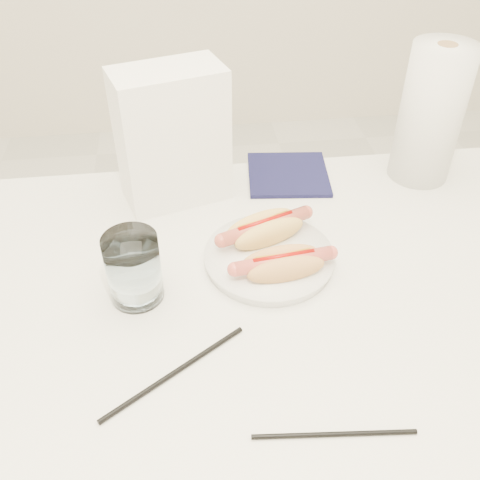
{
  "coord_description": "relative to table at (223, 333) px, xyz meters",
  "views": [
    {
      "loc": [
        -0.04,
        -0.56,
        1.34
      ],
      "look_at": [
        0.04,
        0.07,
        0.82
      ],
      "focal_mm": 40.6,
      "sensor_mm": 36.0,
      "label": 1
    }
  ],
  "objects": [
    {
      "name": "table",
      "position": [
        0.0,
        0.0,
        0.0
      ],
      "size": [
        1.2,
        0.8,
        0.75
      ],
      "color": "white",
      "rests_on": "ground"
    },
    {
      "name": "water_glass",
      "position": [
        -0.13,
        0.04,
        0.12
      ],
      "size": [
        0.08,
        0.08,
        0.11
      ],
      "primitive_type": "cylinder",
      "color": "white",
      "rests_on": "table"
    },
    {
      "name": "hotdog_right",
      "position": [
        0.1,
        0.04,
        0.1
      ],
      "size": [
        0.16,
        0.07,
        0.04
      ],
      "rotation": [
        0.0,
        0.0,
        0.13
      ],
      "color": "#DE9C56",
      "rests_on": "plate"
    },
    {
      "name": "navy_napkin",
      "position": [
        0.17,
        0.34,
        0.06
      ],
      "size": [
        0.17,
        0.17,
        0.01
      ],
      "primitive_type": "cube",
      "rotation": [
        0.0,
        0.0,
        -0.1
      ],
      "color": "#101134",
      "rests_on": "table"
    },
    {
      "name": "paper_towel_roll",
      "position": [
        0.43,
        0.32,
        0.19
      ],
      "size": [
        0.12,
        0.12,
        0.26
      ],
      "primitive_type": "cylinder",
      "rotation": [
        0.0,
        0.0,
        0.02
      ],
      "color": "white",
      "rests_on": "table"
    },
    {
      "name": "chopstick_far",
      "position": [
        0.11,
        -0.23,
        0.06
      ],
      "size": [
        0.2,
        0.02,
        0.01
      ],
      "primitive_type": "cylinder",
      "rotation": [
        0.0,
        1.57,
        -0.09
      ],
      "color": "black",
      "rests_on": "table"
    },
    {
      "name": "hotdog_left",
      "position": [
        0.08,
        0.13,
        0.1
      ],
      "size": [
        0.16,
        0.1,
        0.04
      ],
      "rotation": [
        0.0,
        0.0,
        0.36
      ],
      "color": "#F0BF60",
      "rests_on": "plate"
    },
    {
      "name": "chopstick_near",
      "position": [
        -0.07,
        -0.11,
        0.06
      ],
      "size": [
        0.19,
        0.13,
        0.01
      ],
      "primitive_type": "cylinder",
      "rotation": [
        0.0,
        1.57,
        0.58
      ],
      "color": "black",
      "rests_on": "table"
    },
    {
      "name": "plate",
      "position": [
        0.09,
        0.09,
        0.07
      ],
      "size": [
        0.21,
        0.21,
        0.02
      ],
      "primitive_type": "cylinder",
      "rotation": [
        0.0,
        0.0,
        -0.02
      ],
      "color": "white",
      "rests_on": "table"
    },
    {
      "name": "napkin_box",
      "position": [
        -0.06,
        0.3,
        0.18
      ],
      "size": [
        0.21,
        0.15,
        0.25
      ],
      "primitive_type": "cube",
      "rotation": [
        0.0,
        0.0,
        0.29
      ],
      "color": "white",
      "rests_on": "table"
    }
  ]
}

